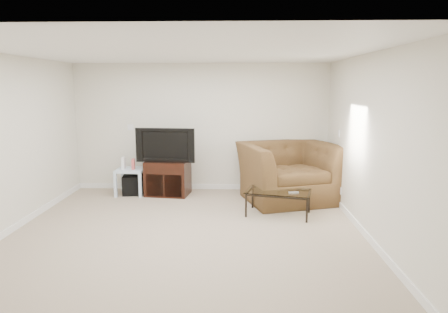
{
  "coord_description": "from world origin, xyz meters",
  "views": [
    {
      "loc": [
        0.71,
        -5.35,
        2.06
      ],
      "look_at": [
        0.5,
        1.2,
        0.9
      ],
      "focal_mm": 32.0,
      "sensor_mm": 36.0,
      "label": 1
    }
  ],
  "objects_px": {
    "coffee_table": "(278,203)",
    "subwoofer": "(133,185)",
    "television": "(167,144)",
    "side_table": "(131,182)",
    "tv_stand": "(168,178)",
    "recliner": "(288,162)"
  },
  "relations": [
    {
      "from": "subwoofer",
      "to": "tv_stand",
      "type": "bearing_deg",
      "value": -1.71
    },
    {
      "from": "television",
      "to": "side_table",
      "type": "height_order",
      "value": "television"
    },
    {
      "from": "recliner",
      "to": "tv_stand",
      "type": "bearing_deg",
      "value": 155.44
    },
    {
      "from": "side_table",
      "to": "subwoofer",
      "type": "distance_m",
      "value": 0.08
    },
    {
      "from": "side_table",
      "to": "recliner",
      "type": "bearing_deg",
      "value": -5.39
    },
    {
      "from": "side_table",
      "to": "coffee_table",
      "type": "bearing_deg",
      "value": -23.38
    },
    {
      "from": "television",
      "to": "recliner",
      "type": "height_order",
      "value": "recliner"
    },
    {
      "from": "television",
      "to": "coffee_table",
      "type": "relative_size",
      "value": 1.01
    },
    {
      "from": "side_table",
      "to": "subwoofer",
      "type": "relative_size",
      "value": 1.38
    },
    {
      "from": "coffee_table",
      "to": "subwoofer",
      "type": "bearing_deg",
      "value": 156.01
    },
    {
      "from": "coffee_table",
      "to": "side_table",
      "type": "bearing_deg",
      "value": 156.62
    },
    {
      "from": "television",
      "to": "recliner",
      "type": "xyz_separation_m",
      "value": [
        2.25,
        -0.25,
        -0.28
      ]
    },
    {
      "from": "side_table",
      "to": "recliner",
      "type": "relative_size",
      "value": 0.32
    },
    {
      "from": "television",
      "to": "side_table",
      "type": "bearing_deg",
      "value": -178.05
    },
    {
      "from": "subwoofer",
      "to": "coffee_table",
      "type": "xyz_separation_m",
      "value": [
        2.67,
        -1.19,
        0.02
      ]
    },
    {
      "from": "tv_stand",
      "to": "subwoofer",
      "type": "height_order",
      "value": "tv_stand"
    },
    {
      "from": "tv_stand",
      "to": "subwoofer",
      "type": "relative_size",
      "value": 2.1
    },
    {
      "from": "subwoofer",
      "to": "coffee_table",
      "type": "bearing_deg",
      "value": -23.99
    },
    {
      "from": "tv_stand",
      "to": "coffee_table",
      "type": "relative_size",
      "value": 0.77
    },
    {
      "from": "tv_stand",
      "to": "coffee_table",
      "type": "xyz_separation_m",
      "value": [
        1.99,
        -1.17,
        -0.13
      ]
    },
    {
      "from": "tv_stand",
      "to": "television",
      "type": "distance_m",
      "value": 0.65
    },
    {
      "from": "television",
      "to": "side_table",
      "type": "relative_size",
      "value": 1.99
    }
  ]
}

